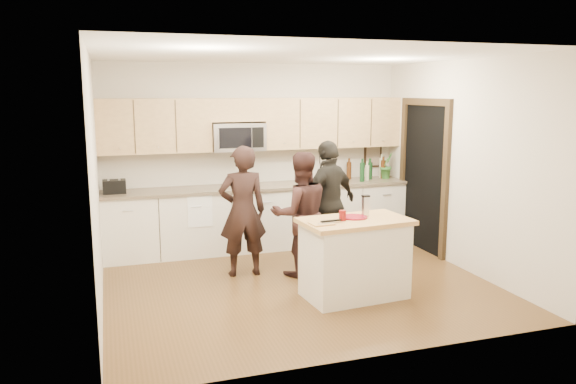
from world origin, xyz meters
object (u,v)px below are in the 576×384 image
object	(u,v)px
toaster	(114,187)
woman_left	(243,211)
woman_right	(329,203)
island	(355,258)
woman_center	(300,214)

from	to	relation	value
toaster	woman_left	world-z (taller)	woman_left
woman_left	woman_right	xyz separation A→B (m)	(1.20, 0.11, 0.01)
island	woman_left	size ratio (longest dim) A/B	0.76
island	woman_center	bearing A→B (deg)	104.14
woman_left	woman_right	world-z (taller)	woman_right
island	woman_right	distance (m)	1.32
woman_right	woman_left	bearing A→B (deg)	-23.11
island	toaster	size ratio (longest dim) A/B	4.19
island	woman_center	distance (m)	1.04
toaster	woman_right	distance (m)	2.90
toaster	woman_left	distance (m)	1.89
woman_left	woman_center	distance (m)	0.72
woman_left	woman_center	world-z (taller)	woman_left
woman_left	woman_right	bearing A→B (deg)	-173.08
woman_left	island	bearing A→B (deg)	133.51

